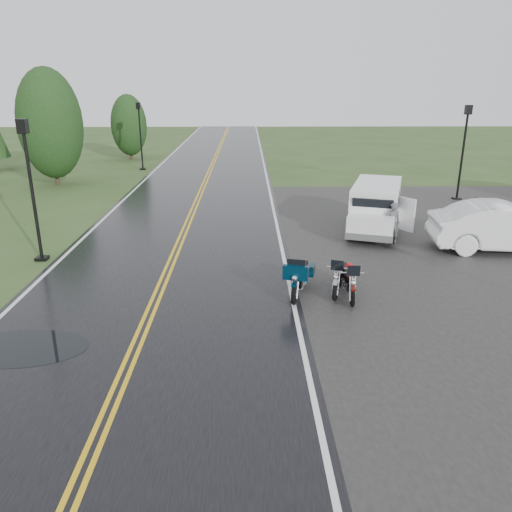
{
  "coord_description": "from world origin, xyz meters",
  "views": [
    {
      "loc": [
        2.56,
        -11.56,
        5.7
      ],
      "look_at": [
        2.8,
        2.0,
        1.0
      ],
      "focal_mm": 35.0,
      "sensor_mm": 36.0,
      "label": 1
    }
  ],
  "objects": [
    {
      "name": "lamp_post_far_left",
      "position": [
        -4.72,
        23.44,
        2.28
      ],
      "size": [
        0.39,
        0.39,
        4.55
      ],
      "primitive_type": null,
      "color": "black",
      "rests_on": "ground"
    },
    {
      "name": "ground",
      "position": [
        0.0,
        0.0,
        0.0
      ],
      "size": [
        120.0,
        120.0,
        0.0
      ],
      "primitive_type": "plane",
      "color": "#2D471E",
      "rests_on": "ground"
    },
    {
      "name": "van_white",
      "position": [
        6.5,
        6.67,
        0.97
      ],
      "size": [
        3.3,
        5.27,
        1.94
      ],
      "primitive_type": null,
      "rotation": [
        0.0,
        0.0,
        -0.32
      ],
      "color": "white",
      "rests_on": "ground"
    },
    {
      "name": "sedan_white",
      "position": [
        11.72,
        5.29,
        0.85
      ],
      "size": [
        5.32,
        2.29,
        1.7
      ],
      "primitive_type": "imported",
      "rotation": [
        0.0,
        0.0,
        1.47
      ],
      "color": "white",
      "rests_on": "ground"
    },
    {
      "name": "motorcycle_red",
      "position": [
        5.34,
        0.57,
        0.56
      ],
      "size": [
        0.84,
        1.93,
        1.11
      ],
      "primitive_type": null,
      "rotation": [
        0.0,
        0.0,
        -0.08
      ],
      "color": "#4F0E09",
      "rests_on": "ground"
    },
    {
      "name": "lamp_post_near_left",
      "position": [
        -4.46,
        4.62,
        2.36
      ],
      "size": [
        0.4,
        0.4,
        4.72
      ],
      "primitive_type": null,
      "color": "black",
      "rests_on": "ground"
    },
    {
      "name": "lamp_post_far_right",
      "position": [
        13.42,
        13.65,
        2.38
      ],
      "size": [
        0.41,
        0.41,
        4.77
      ],
      "primitive_type": null,
      "color": "black",
      "rests_on": "ground"
    },
    {
      "name": "parking_pad",
      "position": [
        11.0,
        5.0,
        0.01
      ],
      "size": [
        14.0,
        24.0,
        0.03
      ],
      "primitive_type": "cube",
      "color": "black",
      "rests_on": "ground"
    },
    {
      "name": "person_at_van",
      "position": [
        7.91,
        6.14,
        0.79
      ],
      "size": [
        0.6,
        0.41,
        1.58
      ],
      "primitive_type": "imported",
      "rotation": [
        0.0,
        0.0,
        3.2
      ],
      "color": "#504F54",
      "rests_on": "ground"
    },
    {
      "name": "road",
      "position": [
        0.0,
        10.0,
        0.02
      ],
      "size": [
        8.0,
        100.0,
        0.04
      ],
      "primitive_type": "cube",
      "color": "black",
      "rests_on": "ground"
    },
    {
      "name": "motorcycle_silver",
      "position": [
        4.96,
        0.97,
        0.56
      ],
      "size": [
        1.25,
        2.01,
        1.12
      ],
      "primitive_type": null,
      "rotation": [
        0.0,
        0.0,
        -0.32
      ],
      "color": "#A5A7AC",
      "rests_on": "ground"
    },
    {
      "name": "tree_left_mid",
      "position": [
        -8.72,
        18.07,
        2.84
      ],
      "size": [
        3.63,
        3.63,
        5.67
      ],
      "primitive_type": null,
      "color": "#1E3D19",
      "rests_on": "ground"
    },
    {
      "name": "motorcycle_teal",
      "position": [
        3.81,
        0.72,
        0.63
      ],
      "size": [
        1.29,
        2.25,
        1.25
      ],
      "primitive_type": null,
      "rotation": [
        0.0,
        0.0,
        -0.26
      ],
      "color": "#042134",
      "rests_on": "ground"
    },
    {
      "name": "tree_left_far",
      "position": [
        -6.62,
        28.54,
        2.12
      ],
      "size": [
        2.75,
        2.75,
        4.24
      ],
      "primitive_type": null,
      "color": "#1E3D19",
      "rests_on": "ground"
    }
  ]
}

